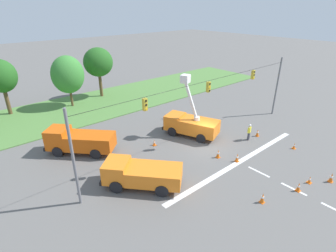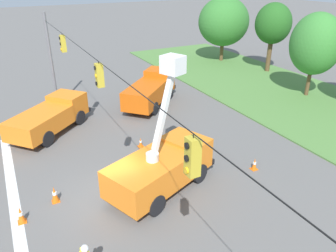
# 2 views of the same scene
# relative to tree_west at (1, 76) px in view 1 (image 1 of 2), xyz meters

# --- Properties ---
(ground_plane) EXTENTS (200.00, 200.00, 0.00)m
(ground_plane) POSITION_rel_tree_west_xyz_m (12.86, -21.80, -4.95)
(ground_plane) COLOR #605E5B
(grass_verge) EXTENTS (56.00, 12.00, 0.10)m
(grass_verge) POSITION_rel_tree_west_xyz_m (12.86, -3.80, -4.90)
(grass_verge) COLOR #517F3D
(grass_verge) RESTS_ON ground
(lane_markings) EXTENTS (17.60, 15.25, 0.01)m
(lane_markings) POSITION_rel_tree_west_xyz_m (12.86, -27.44, -4.95)
(lane_markings) COLOR silver
(lane_markings) RESTS_ON ground
(signal_gantry) EXTENTS (26.20, 0.33, 7.20)m
(signal_gantry) POSITION_rel_tree_west_xyz_m (12.87, -21.80, -0.52)
(signal_gantry) COLOR slate
(signal_gantry) RESTS_ON ground
(tree_west) EXTENTS (3.70, 3.57, 7.03)m
(tree_west) POSITION_rel_tree_west_xyz_m (0.00, 0.00, 0.00)
(tree_west) COLOR brown
(tree_west) RESTS_ON ground
(tree_centre) EXTENTS (4.28, 3.85, 6.95)m
(tree_centre) POSITION_rel_tree_west_xyz_m (7.26, -2.28, -0.51)
(tree_centre) COLOR brown
(tree_centre) RESTS_ON ground
(tree_east) EXTENTS (4.28, 4.01, 7.34)m
(tree_east) POSITION_rel_tree_west_xyz_m (12.41, -1.01, 0.26)
(tree_east) COLOR brown
(tree_east) RESTS_ON ground
(utility_truck_bucket_lift) EXTENTS (4.34, 6.25, 6.51)m
(utility_truck_bucket_lift) POSITION_rel_tree_west_xyz_m (13.39, -19.29, -3.59)
(utility_truck_bucket_lift) COLOR orange
(utility_truck_bucket_lift) RESTS_ON ground
(utility_truck_support_near) EXTENTS (5.98, 6.12, 2.38)m
(utility_truck_support_near) POSITION_rel_tree_west_xyz_m (2.84, -14.99, -3.70)
(utility_truck_support_near) COLOR #D6560F
(utility_truck_support_near) RESTS_ON ground
(utility_truck_support_far) EXTENTS (5.76, 6.05, 2.03)m
(utility_truck_support_far) POSITION_rel_tree_west_xyz_m (4.28, -22.99, -3.84)
(utility_truck_support_far) COLOR orange
(utility_truck_support_far) RESTS_ON ground
(road_worker) EXTENTS (0.63, 0.33, 1.77)m
(road_worker) POSITION_rel_tree_west_xyz_m (17.18, -24.00, -3.95)
(road_worker) COLOR #383842
(road_worker) RESTS_ON ground
(traffic_cone_foreground_left) EXTENTS (0.36, 0.36, 0.68)m
(traffic_cone_foreground_left) POSITION_rel_tree_west_xyz_m (14.19, -14.08, -4.62)
(traffic_cone_foreground_left) COLOR orange
(traffic_cone_foreground_left) RESTS_ON ground
(traffic_cone_foreground_right) EXTENTS (0.36, 0.36, 0.75)m
(traffic_cone_foreground_right) POSITION_rel_tree_west_xyz_m (12.88, -31.25, -4.58)
(traffic_cone_foreground_right) COLOR orange
(traffic_cone_foreground_right) RESTS_ON ground
(traffic_cone_mid_left) EXTENTS (0.36, 0.36, 0.62)m
(traffic_cone_mid_left) POSITION_rel_tree_west_xyz_m (14.53, -31.37, -4.66)
(traffic_cone_mid_left) COLOR orange
(traffic_cone_mid_left) RESTS_ON ground
(traffic_cone_mid_right) EXTENTS (0.36, 0.36, 0.62)m
(traffic_cone_mid_right) POSITION_rel_tree_west_xyz_m (9.00, -18.56, -4.66)
(traffic_cone_mid_right) COLOR orange
(traffic_cone_mid_right) RESTS_ON ground
(traffic_cone_near_bucket) EXTENTS (0.36, 0.36, 0.81)m
(traffic_cone_near_bucket) POSITION_rel_tree_west_xyz_m (15.97, -32.41, -4.54)
(traffic_cone_near_bucket) COLOR orange
(traffic_cone_near_bucket) RESTS_ON ground
(traffic_cone_lane_edge_a) EXTENTS (0.36, 0.36, 0.61)m
(traffic_cone_lane_edge_a) POSITION_rel_tree_west_xyz_m (18.98, -27.99, -4.66)
(traffic_cone_lane_edge_a) COLOR orange
(traffic_cone_lane_edge_a) RESTS_ON ground
(traffic_cone_lane_edge_b) EXTENTS (0.36, 0.36, 0.81)m
(traffic_cone_lane_edge_b) POSITION_rel_tree_west_xyz_m (9.67, -30.18, -4.55)
(traffic_cone_lane_edge_b) COLOR orange
(traffic_cone_lane_edge_b) RESTS_ON ground
(traffic_cone_far_left) EXTENTS (0.36, 0.36, 0.83)m
(traffic_cone_far_left) POSITION_rel_tree_west_xyz_m (12.04, -24.21, -4.54)
(traffic_cone_far_left) COLOR orange
(traffic_cone_far_left) RESTS_ON ground
(traffic_cone_far_right) EXTENTS (0.36, 0.36, 0.81)m
(traffic_cone_far_right) POSITION_rel_tree_west_xyz_m (18.66, -24.14, -4.55)
(traffic_cone_far_right) COLOR orange
(traffic_cone_far_right) RESTS_ON ground
(traffic_cone_centre_line) EXTENTS (0.36, 0.36, 0.80)m
(traffic_cone_centre_line) POSITION_rel_tree_west_xyz_m (12.80, -25.75, -4.55)
(traffic_cone_centre_line) COLOR orange
(traffic_cone_centre_line) RESTS_ON ground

